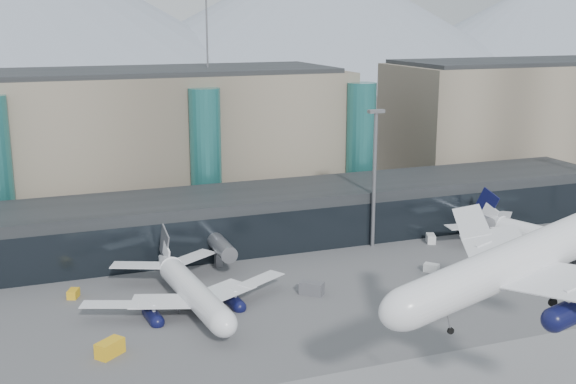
# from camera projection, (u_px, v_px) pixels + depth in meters

# --- Properties ---
(concourse) EXTENTS (170.00, 27.00, 10.00)m
(concourse) POSITION_uv_depth(u_px,v_px,m) (203.00, 223.00, 132.39)
(concourse) COLOR black
(concourse) RESTS_ON ground
(terminal_main) EXTENTS (130.00, 30.00, 31.00)m
(terminal_main) POSITION_uv_depth(u_px,v_px,m) (47.00, 146.00, 150.72)
(terminal_main) COLOR gray
(terminal_main) RESTS_ON ground
(terminal_east) EXTENTS (70.00, 30.00, 31.00)m
(terminal_east) POSITION_uv_depth(u_px,v_px,m) (520.00, 119.00, 191.88)
(terminal_east) COLOR gray
(terminal_east) RESTS_ON ground
(teal_towers) EXTENTS (116.40, 19.40, 46.00)m
(teal_towers) POSITION_uv_depth(u_px,v_px,m) (106.00, 164.00, 139.94)
(teal_towers) COLOR #287271
(teal_towers) RESTS_ON ground
(mountain_ridge) EXTENTS (910.00, 400.00, 110.00)m
(mountain_ridge) POSITION_uv_depth(u_px,v_px,m) (92.00, 11.00, 421.41)
(mountain_ridge) COLOR gray
(mountain_ridge) RESTS_ON ground
(lightmast_mid) EXTENTS (3.00, 1.20, 25.60)m
(lightmast_mid) POSITION_uv_depth(u_px,v_px,m) (374.00, 171.00, 131.62)
(lightmast_mid) COLOR slate
(lightmast_mid) RESTS_ON ground
(hero_jet) EXTENTS (37.06, 38.32, 12.34)m
(hero_jet) POSITION_uv_depth(u_px,v_px,m) (550.00, 240.00, 73.24)
(hero_jet) COLOR white
(hero_jet) RESTS_ON ground
(jet_parked_mid) EXTENTS (32.94, 32.54, 10.65)m
(jet_parked_mid) POSITION_uv_depth(u_px,v_px,m) (187.00, 279.00, 106.32)
(jet_parked_mid) COLOR white
(jet_parked_mid) RESTS_ON ground
(jet_parked_right) EXTENTS (33.91, 36.02, 11.58)m
(jet_parked_right) POSITION_uv_depth(u_px,v_px,m) (544.00, 232.00, 128.73)
(jet_parked_right) COLOR white
(jet_parked_right) RESTS_ON ground
(veh_b) EXTENTS (2.16, 2.62, 1.31)m
(veh_b) POSITION_uv_depth(u_px,v_px,m) (73.00, 294.00, 109.95)
(veh_b) COLOR gold
(veh_b) RESTS_ON ground
(veh_c) EXTENTS (3.95, 3.81, 2.00)m
(veh_c) POSITION_uv_depth(u_px,v_px,m) (312.00, 288.00, 111.16)
(veh_c) COLOR #535358
(veh_c) RESTS_ON ground
(veh_d) EXTENTS (2.46, 3.17, 1.61)m
(veh_d) POSITION_uv_depth(u_px,v_px,m) (431.00, 239.00, 136.89)
(veh_d) COLOR silver
(veh_d) RESTS_ON ground
(veh_g) EXTENTS (2.67, 2.77, 1.42)m
(veh_g) POSITION_uv_depth(u_px,v_px,m) (431.00, 268.00, 121.13)
(veh_g) COLOR silver
(veh_g) RESTS_ON ground
(veh_h) EXTENTS (4.05, 3.79, 2.02)m
(veh_h) POSITION_uv_depth(u_px,v_px,m) (110.00, 348.00, 90.98)
(veh_h) COLOR gold
(veh_h) RESTS_ON ground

